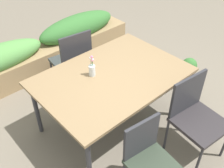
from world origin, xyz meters
The scene contains 8 objects.
ground_plane centered at (0.00, 0.00, 0.00)m, with size 12.00×12.00×0.00m, color #756B5B.
dining_table centered at (-0.04, 0.09, 0.72)m, with size 1.68×1.17×0.78m.
chair_near_left centered at (-0.41, -0.81, 0.52)m, with size 0.46×0.46×0.88m.
chair_far_side centered at (0.03, 0.97, 0.53)m, with size 0.53×0.53×0.97m.
chair_near_right centered at (0.35, -0.79, 0.55)m, with size 0.55×0.55×0.96m.
flower_vase centered at (-0.20, 0.24, 0.86)m, with size 0.07×0.07×0.26m.
planter_box centered at (-0.02, 1.77, 0.33)m, with size 3.25×0.52×0.71m.
potted_plant centered at (1.41, -0.04, 0.22)m, with size 0.23×0.23×0.41m.
Camera 1 is at (-1.63, -1.66, 2.54)m, focal length 42.10 mm.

